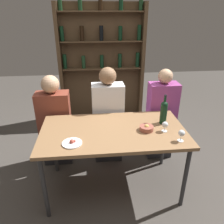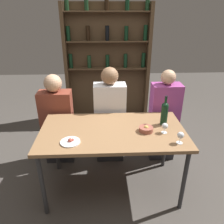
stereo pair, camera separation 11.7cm
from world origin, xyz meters
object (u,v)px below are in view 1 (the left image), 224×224
object	(u,v)px
wine_bottle	(164,111)
wine_glass_1	(165,125)
seated_person_left	(55,124)
seated_person_center	(108,118)
seated_person_right	(161,118)
snack_bowl	(147,128)
food_plate_0	(72,143)
wine_glass_0	(182,134)

from	to	relation	value
wine_bottle	wine_glass_1	xyz separation A→B (m)	(-0.04, -0.18, -0.07)
seated_person_left	seated_person_center	world-z (taller)	seated_person_center
wine_bottle	seated_person_left	size ratio (longest dim) A/B	0.27
wine_bottle	seated_person_left	bearing A→B (deg)	159.33
seated_person_right	snack_bowl	bearing A→B (deg)	-120.76
food_plate_0	seated_person_right	size ratio (longest dim) A/B	0.15
wine_glass_0	seated_person_center	world-z (taller)	seated_person_center
wine_bottle	food_plate_0	xyz separation A→B (m)	(-0.98, -0.31, -0.14)
seated_person_left	seated_person_center	xyz separation A→B (m)	(0.69, 0.00, 0.04)
wine_glass_0	snack_bowl	bearing A→B (deg)	140.42
wine_glass_0	seated_person_center	bearing A→B (deg)	126.76
snack_bowl	seated_person_right	world-z (taller)	seated_person_right
wine_bottle	wine_glass_1	distance (m)	0.19
wine_glass_0	snack_bowl	xyz separation A→B (m)	(-0.28, 0.23, -0.05)
wine_glass_1	seated_person_left	distance (m)	1.41
wine_bottle	food_plate_0	distance (m)	1.03
wine_glass_0	food_plate_0	world-z (taller)	wine_glass_0
snack_bowl	seated_person_center	xyz separation A→B (m)	(-0.35, 0.62, -0.18)
wine_glass_1	food_plate_0	xyz separation A→B (m)	(-0.94, -0.14, -0.06)
seated_person_center	snack_bowl	bearing A→B (deg)	-60.15
seated_person_left	seated_person_right	distance (m)	1.41
food_plate_0	snack_bowl	distance (m)	0.78
wine_bottle	seated_person_right	world-z (taller)	seated_person_right
wine_bottle	wine_glass_1	world-z (taller)	wine_bottle
wine_bottle	seated_person_right	bearing A→B (deg)	72.68
wine_glass_1	food_plate_0	size ratio (longest dim) A/B	0.57
wine_glass_0	food_plate_0	xyz separation A→B (m)	(-1.04, 0.06, -0.07)
seated_person_left	seated_person_center	size ratio (longest dim) A/B	0.94
seated_person_right	food_plate_0	bearing A→B (deg)	-144.92
wine_glass_0	seated_person_left	xyz separation A→B (m)	(-1.32, 0.85, -0.28)
snack_bowl	seated_person_right	distance (m)	0.75
seated_person_left	seated_person_center	distance (m)	0.69
food_plate_0	seated_person_right	bearing A→B (deg)	35.08
seated_person_right	wine_bottle	bearing A→B (deg)	-107.32
wine_bottle	seated_person_center	size ratio (longest dim) A/B	0.26
wine_glass_1	seated_person_right	distance (m)	0.72
seated_person_left	seated_person_right	xyz separation A→B (m)	(1.41, 0.00, 0.02)
wine_glass_0	wine_bottle	bearing A→B (deg)	99.27
wine_glass_0	food_plate_0	bearing A→B (deg)	176.91
seated_person_center	wine_bottle	bearing A→B (deg)	-39.76
food_plate_0	seated_person_left	world-z (taller)	seated_person_left
food_plate_0	seated_person_right	xyz separation A→B (m)	(1.12, 0.79, -0.19)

